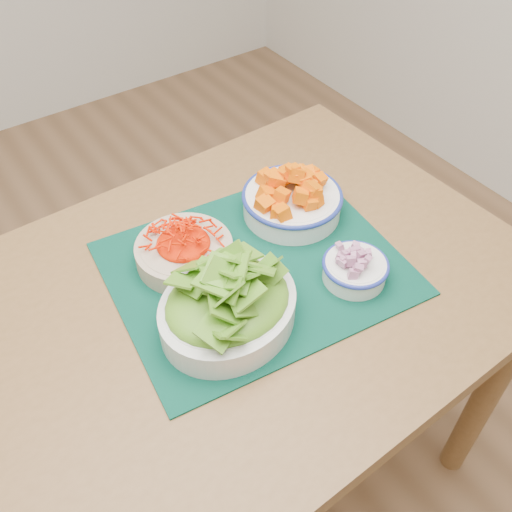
{
  "coord_description": "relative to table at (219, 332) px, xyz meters",
  "views": [
    {
      "loc": [
        -0.16,
        -0.63,
        1.52
      ],
      "look_at": [
        0.26,
        -0.03,
        0.78
      ],
      "focal_mm": 40.0,
      "sensor_mm": 36.0,
      "label": 1
    }
  ],
  "objects": [
    {
      "name": "lettuce_bowl",
      "position": [
        -0.01,
        -0.06,
        0.16
      ],
      "size": [
        0.29,
        0.27,
        0.12
      ],
      "rotation": [
        0.0,
        0.0,
        0.25
      ],
      "color": "silver",
      "rests_on": "placemat"
    },
    {
      "name": "ground",
      "position": [
        -0.16,
        0.05,
        -0.65
      ],
      "size": [
        4.0,
        4.0,
        0.0
      ],
      "primitive_type": "plane",
      "color": "#8E6745",
      "rests_on": "ground"
    },
    {
      "name": "table",
      "position": [
        0.0,
        0.0,
        0.0
      ],
      "size": [
        1.18,
        0.81,
        0.75
      ],
      "rotation": [
        0.0,
        0.0,
        0.03
      ],
      "color": "brown",
      "rests_on": "ground"
    },
    {
      "name": "squash_bowl",
      "position": [
        0.25,
        0.1,
        0.15
      ],
      "size": [
        0.25,
        0.25,
        0.1
      ],
      "rotation": [
        0.0,
        0.0,
        0.31
      ],
      "color": "white",
      "rests_on": "placemat"
    },
    {
      "name": "carrot_bowl",
      "position": [
        -0.0,
        0.11,
        0.14
      ],
      "size": [
        0.19,
        0.19,
        0.07
      ],
      "rotation": [
        0.0,
        0.0,
        -0.05
      ],
      "color": "#BFA98E",
      "rests_on": "placemat"
    },
    {
      "name": "placemat",
      "position": [
        0.1,
        0.02,
        0.11
      ],
      "size": [
        0.56,
        0.48,
        0.0
      ],
      "primitive_type": "cube",
      "rotation": [
        0.0,
        0.0,
        -0.12
      ],
      "color": "black",
      "rests_on": "table"
    },
    {
      "name": "onion_bowl",
      "position": [
        0.23,
        -0.11,
        0.14
      ],
      "size": [
        0.13,
        0.13,
        0.06
      ],
      "rotation": [
        0.0,
        0.0,
        0.11
      ],
      "color": "white",
      "rests_on": "placemat"
    }
  ]
}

